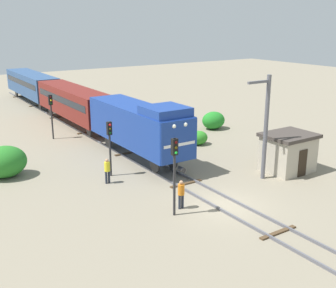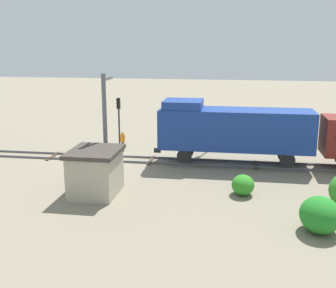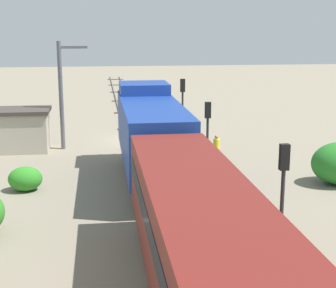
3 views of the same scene
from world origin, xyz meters
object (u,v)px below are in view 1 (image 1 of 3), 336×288
locomotive (139,125)px  traffic_signal_mid (110,138)px  traffic_signal_far (51,108)px  worker_by_signal (107,169)px  passenger_car_trailing (32,84)px  passenger_car_leading (74,101)px  traffic_signal_near (175,163)px  worker_near_track (181,192)px  catenary_mast (265,125)px  relay_hut (288,152)px

locomotive → traffic_signal_mid: bearing=-149.4°
traffic_signal_far → locomotive: bearing=-69.1°
worker_by_signal → passenger_car_trailing: bearing=-80.5°
passenger_car_leading → traffic_signal_near: bearing=-98.0°
traffic_signal_near → worker_by_signal: 6.72m
worker_near_track → catenary_mast: bearing=-49.1°
passenger_car_trailing → worker_near_track: 37.03m
traffic_signal_far → catenary_mast: (8.53, -17.55, 0.95)m
traffic_signal_near → worker_near_track: traffic_signal_near is taller
passenger_car_leading → traffic_signal_near: (-3.20, -22.82, 0.51)m
locomotive → worker_by_signal: size_ratio=6.82×
traffic_signal_mid → passenger_car_leading: bearing=77.5°
relay_hut → traffic_signal_mid: bearing=151.2°
catenary_mast → relay_hut: catenary_mast is taller
traffic_signal_near → traffic_signal_mid: bearing=91.5°
worker_near_track → relay_hut: relay_hut is taller
passenger_car_leading → worker_near_track: passenger_car_leading is taller
locomotive → worker_near_track: locomotive is taller
locomotive → catenary_mast: (4.93, -8.10, 0.97)m
passenger_car_leading → traffic_signal_near: size_ratio=3.20×
traffic_signal_near → traffic_signal_far: traffic_signal_near is taller
passenger_car_leading → relay_hut: size_ratio=4.00×
traffic_signal_far → worker_by_signal: bearing=-92.7°
passenger_car_leading → passenger_car_trailing: same height
locomotive → traffic_signal_near: (-3.20, -9.49, 0.26)m
traffic_signal_near → worker_by_signal: bearing=99.0°
passenger_car_trailing → traffic_signal_far: bearing=-101.0°
passenger_car_leading → worker_near_track: (-2.40, -22.32, -1.53)m
traffic_signal_far → relay_hut: 20.73m
passenger_car_leading → worker_by_signal: 17.09m
locomotive → traffic_signal_mid: (-3.40, -2.01, -0.10)m
locomotive → relay_hut: (7.50, -8.00, -1.38)m
traffic_signal_near → passenger_car_leading: bearing=82.0°
locomotive → passenger_car_leading: bearing=90.0°
traffic_signal_mid → worker_by_signal: traffic_signal_mid is taller
relay_hut → passenger_car_trailing: bearing=101.8°
locomotive → traffic_signal_far: bearing=110.9°
worker_near_track → catenary_mast: (7.33, 0.88, 2.75)m
passenger_car_trailing → traffic_signal_near: (-3.20, -37.42, 0.51)m
catenary_mast → traffic_signal_near: bearing=-170.3°
worker_near_track → worker_by_signal: same height
worker_by_signal → relay_hut: size_ratio=0.49×
traffic_signal_mid → worker_by_signal: bearing=-124.9°
passenger_car_trailing → worker_by_signal: (-4.20, -31.09, -1.53)m
passenger_car_trailing → worker_near_track: passenger_car_trailing is taller
worker_by_signal → relay_hut: 12.67m
traffic_signal_near → worker_by_signal: traffic_signal_near is taller
relay_hut → worker_near_track: bearing=-174.3°
passenger_car_trailing → worker_near_track: size_ratio=8.24×
traffic_signal_far → catenary_mast: bearing=-64.1°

